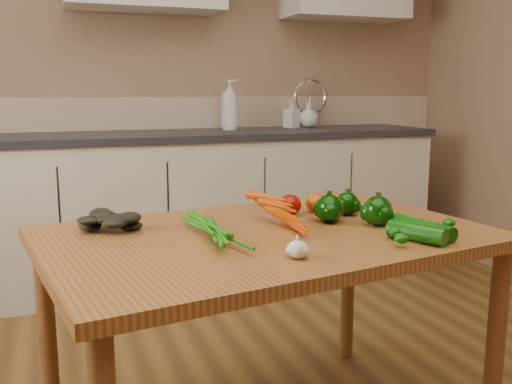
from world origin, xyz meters
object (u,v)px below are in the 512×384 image
at_px(leafy_greens, 108,215).
at_px(pepper_c, 378,211).
at_px(soap_bottle_c, 309,115).
at_px(zucchini_a, 423,227).
at_px(pepper_a, 329,209).
at_px(carrot_bunch, 260,220).
at_px(tomato_a, 290,205).
at_px(tomato_c, 334,202).
at_px(soap_bottle_b, 292,114).
at_px(zucchini_b, 417,233).
at_px(garlic_bulb, 297,249).
at_px(table, 268,257).
at_px(soap_bottle_a, 230,105).
at_px(pepper_b, 347,204).
at_px(tomato_b, 316,203).

distance_m(leafy_greens, pepper_c, 0.86).
bearing_deg(soap_bottle_c, leafy_greens, -68.13).
height_order(pepper_c, zucchini_a, pepper_c).
height_order(soap_bottle_c, pepper_a, soap_bottle_c).
relative_size(carrot_bunch, zucchini_a, 1.10).
bearing_deg(carrot_bunch, pepper_a, -4.05).
distance_m(tomato_a, tomato_c, 0.19).
bearing_deg(carrot_bunch, soap_bottle_b, 54.86).
bearing_deg(zucchini_b, pepper_c, 90.00).
bearing_deg(garlic_bulb, carrot_bunch, 87.88).
bearing_deg(table, pepper_c, -14.82).
bearing_deg(soap_bottle_b, garlic_bulb, 44.58).
height_order(pepper_a, pepper_c, pepper_c).
bearing_deg(tomato_a, soap_bottle_a, 80.01).
relative_size(carrot_bunch, pepper_b, 3.12).
relative_size(pepper_b, tomato_c, 1.14).
bearing_deg(carrot_bunch, table, -75.98).
xyz_separation_m(soap_bottle_a, pepper_c, (-0.08, -1.84, -0.29)).
bearing_deg(soap_bottle_b, tomato_c, 49.31).
bearing_deg(leafy_greens, zucchini_a, -23.43).
xyz_separation_m(garlic_bulb, zucchini_b, (0.39, 0.03, 0.00)).
relative_size(pepper_b, zucchini_a, 0.35).
relative_size(soap_bottle_a, tomato_c, 4.41).
relative_size(table, soap_bottle_c, 8.84).
bearing_deg(tomato_b, soap_bottle_b, 69.68).
distance_m(soap_bottle_c, zucchini_a, 2.12).
bearing_deg(soap_bottle_b, pepper_b, 50.37).
bearing_deg(table, tomato_c, 23.86).
relative_size(table, zucchini_a, 6.42).
height_order(tomato_b, tomato_c, tomato_b).
height_order(tomato_a, tomato_c, tomato_a).
height_order(leafy_greens, zucchini_a, leafy_greens).
distance_m(carrot_bunch, garlic_bulb, 0.32).
relative_size(soap_bottle_a, tomato_a, 3.84).
height_order(soap_bottle_b, tomato_c, soap_bottle_b).
bearing_deg(tomato_c, soap_bottle_b, 71.89).
bearing_deg(pepper_b, zucchini_b, -87.29).
bearing_deg(pepper_c, soap_bottle_a, 87.65).
bearing_deg(pepper_c, soap_bottle_c, 71.51).
bearing_deg(pepper_c, carrot_bunch, 169.32).
height_order(soap_bottle_b, carrot_bunch, soap_bottle_b).
relative_size(garlic_bulb, pepper_a, 0.61).
xyz_separation_m(pepper_a, zucchini_b, (0.13, -0.31, -0.02)).
distance_m(table, garlic_bulb, 0.30).
xyz_separation_m(table, tomato_b, (0.26, 0.21, 0.11)).
bearing_deg(soap_bottle_b, carrot_bunch, 41.41).
bearing_deg(tomato_a, zucchini_a, -54.99).
distance_m(soap_bottle_b, garlic_bulb, 2.34).
relative_size(soap_bottle_c, tomato_b, 2.21).
bearing_deg(pepper_a, tomato_c, 57.97).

